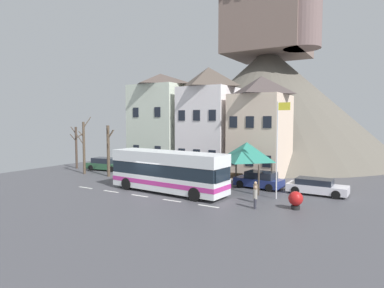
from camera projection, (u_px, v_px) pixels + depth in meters
ground_plane at (149, 193)px, 26.51m from camera, size 40.00×60.00×0.07m
townhouse_00 at (161, 121)px, 39.87m from camera, size 6.22×5.48×11.34m
townhouse_01 at (208, 120)px, 36.38m from camera, size 5.46×5.16×11.56m
townhouse_02 at (261, 127)px, 33.95m from camera, size 5.07×6.27×10.28m
hilltop_castle at (267, 99)px, 50.88m from camera, size 37.30×37.30×23.99m
transit_bus at (168, 172)px, 26.60m from camera, size 10.33×3.24×3.30m
bus_shelter at (247, 152)px, 27.69m from camera, size 3.60×3.60×3.99m
parked_car_00 at (106, 164)px, 38.43m from camera, size 4.65×2.43×1.44m
parked_car_01 at (141, 168)px, 35.99m from camera, size 3.96×1.92×1.29m
parked_car_02 at (259, 180)px, 28.36m from camera, size 4.19×2.25×1.43m
parked_car_03 at (317, 187)px, 25.92m from camera, size 4.51×1.99×1.25m
pedestrian_00 at (255, 190)px, 23.34m from camera, size 0.31×0.31×1.51m
pedestrian_01 at (255, 196)px, 21.75m from camera, size 0.28×0.32×1.52m
public_bench at (235, 177)px, 30.97m from camera, size 1.52×0.48×0.87m
flagpole at (278, 143)px, 24.19m from camera, size 0.95×0.10×7.17m
harbour_buoy at (296, 199)px, 21.58m from camera, size 0.94×0.94×1.19m
bare_tree_00 at (108, 150)px, 34.03m from camera, size 1.07×1.44×5.27m
bare_tree_01 at (76, 147)px, 39.66m from camera, size 1.37×1.11×5.03m
bare_tree_02 at (84, 147)px, 35.70m from camera, size 1.10×1.38×6.17m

